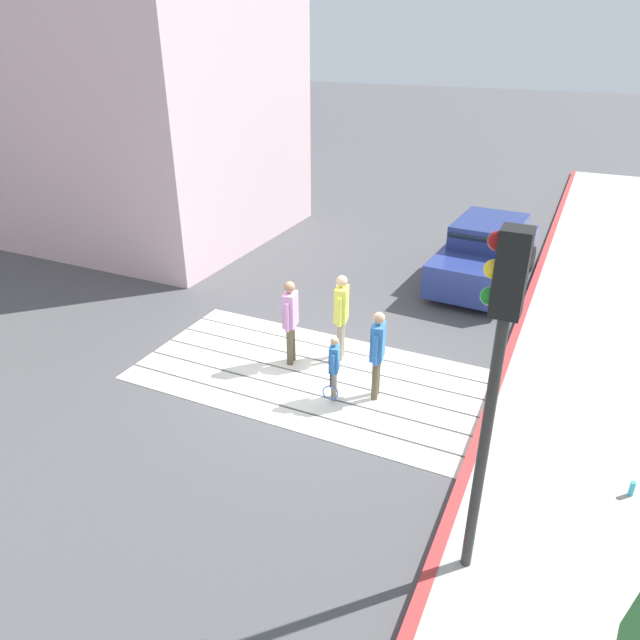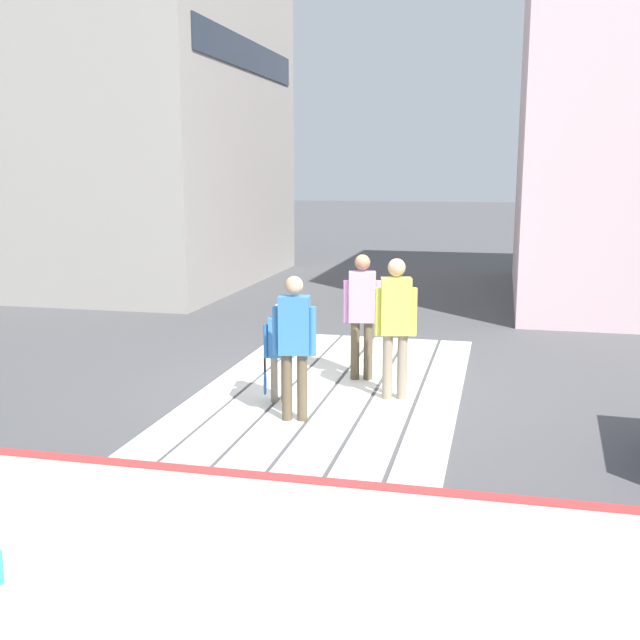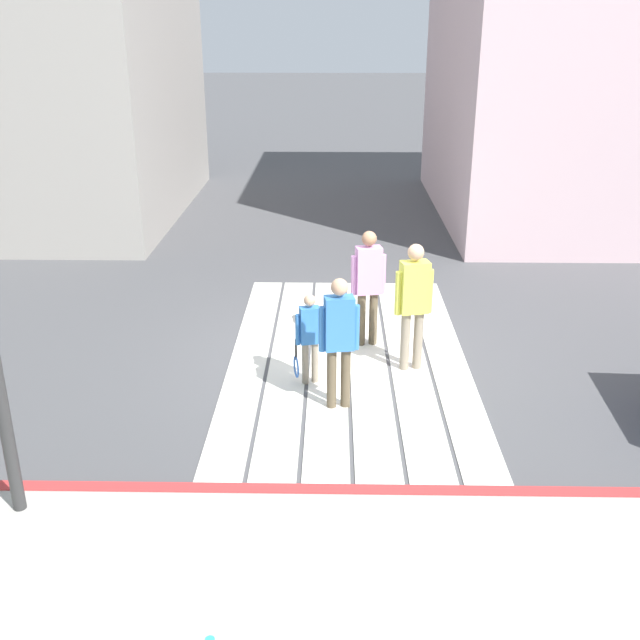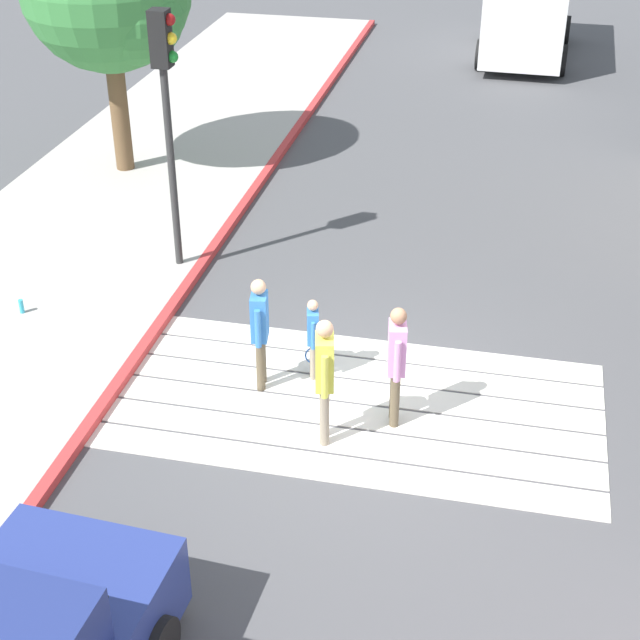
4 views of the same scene
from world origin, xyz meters
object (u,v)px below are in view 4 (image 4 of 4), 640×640
object	(u,v)px
pedestrian_adult_trailing	(325,373)
pedestrian_child_with_racket	(313,335)
water_bottle	(21,306)
van_down_street	(528,10)
pedestrian_adult_side	(397,358)
pedestrian_adult_lead	(260,326)
traffic_light_corner	(166,91)

from	to	relation	value
pedestrian_adult_trailing	pedestrian_child_with_racket	distance (m)	1.46
water_bottle	pedestrian_child_with_racket	size ratio (longest dim) A/B	0.18
van_down_street	water_bottle	bearing A→B (deg)	-112.95
van_down_street	pedestrian_adult_trailing	world-z (taller)	van_down_street
pedestrian_adult_side	pedestrian_adult_lead	bearing A→B (deg)	167.46
traffic_light_corner	pedestrian_adult_trailing	world-z (taller)	traffic_light_corner
water_bottle	pedestrian_adult_side	bearing A→B (deg)	-12.79
pedestrian_adult_lead	pedestrian_adult_trailing	bearing A→B (deg)	-41.98
pedestrian_adult_lead	pedestrian_adult_side	bearing A→B (deg)	-12.54
water_bottle	pedestrian_adult_side	xyz separation A→B (m)	(5.90, -1.34, 0.75)
water_bottle	pedestrian_adult_lead	world-z (taller)	pedestrian_adult_lead
van_down_street	pedestrian_child_with_racket	world-z (taller)	van_down_street
water_bottle	pedestrian_adult_trailing	xyz separation A→B (m)	(5.10, -1.89, 0.78)
van_down_street	pedestrian_adult_side	distance (m)	17.67
van_down_street	traffic_light_corner	world-z (taller)	traffic_light_corner
van_down_street	water_bottle	size ratio (longest dim) A/B	23.90
pedestrian_adult_trailing	pedestrian_child_with_racket	size ratio (longest dim) A/B	1.43
water_bottle	pedestrian_adult_trailing	distance (m)	5.50
pedestrian_adult_lead	pedestrian_child_with_racket	size ratio (longest dim) A/B	1.35
pedestrian_adult_side	pedestrian_child_with_racket	bearing A→B (deg)	147.57
pedestrian_child_with_racket	pedestrian_adult_trailing	bearing A→B (deg)	-71.52
water_bottle	pedestrian_child_with_racket	bearing A→B (deg)	-6.71
pedestrian_adult_lead	pedestrian_adult_trailing	distance (m)	1.46
van_down_street	water_bottle	xyz separation A→B (m)	(-6.90, -16.30, -1.05)
traffic_light_corner	water_bottle	distance (m)	3.92
traffic_light_corner	water_bottle	size ratio (longest dim) A/B	19.27
pedestrian_adult_lead	pedestrian_adult_side	xyz separation A→B (m)	(1.88, -0.42, 0.03)
pedestrian_adult_trailing	pedestrian_adult_side	size ratio (longest dim) A/B	1.03
van_down_street	pedestrian_child_with_racket	distance (m)	17.00
van_down_street	pedestrian_adult_trailing	bearing A→B (deg)	-95.65
pedestrian_adult_side	pedestrian_adult_trailing	bearing A→B (deg)	-145.01
traffic_light_corner	van_down_street	bearing A→B (deg)	70.26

